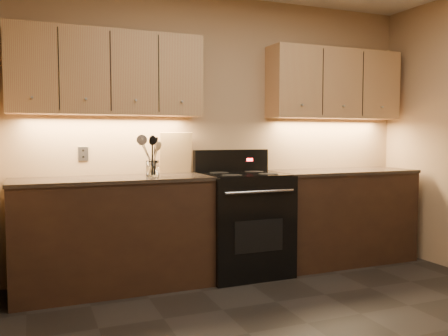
% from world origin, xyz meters
% --- Properties ---
extents(wall_back, '(4.00, 0.04, 2.60)m').
position_xyz_m(wall_back, '(0.00, 2.00, 1.30)').
color(wall_back, tan).
rests_on(wall_back, ground).
extents(counter_left, '(1.62, 0.62, 0.93)m').
position_xyz_m(counter_left, '(-1.10, 1.70, 0.47)').
color(counter_left, black).
rests_on(counter_left, ground).
extents(counter_right, '(1.46, 0.62, 0.93)m').
position_xyz_m(counter_right, '(1.18, 1.70, 0.47)').
color(counter_right, black).
rests_on(counter_right, ground).
extents(stove, '(0.76, 0.68, 1.14)m').
position_xyz_m(stove, '(0.08, 1.68, 0.48)').
color(stove, black).
rests_on(stove, ground).
extents(upper_cab_left, '(1.60, 0.30, 0.70)m').
position_xyz_m(upper_cab_left, '(-1.10, 1.85, 1.80)').
color(upper_cab_left, tan).
rests_on(upper_cab_left, wall_back).
extents(upper_cab_right, '(1.44, 0.30, 0.70)m').
position_xyz_m(upper_cab_right, '(1.18, 1.85, 1.80)').
color(upper_cab_right, tan).
rests_on(upper_cab_right, wall_back).
extents(outlet_plate, '(0.08, 0.01, 0.12)m').
position_xyz_m(outlet_plate, '(-1.30, 1.99, 1.12)').
color(outlet_plate, '#B2B5BA').
rests_on(outlet_plate, wall_back).
extents(utensil_crock, '(0.15, 0.15, 0.14)m').
position_xyz_m(utensil_crock, '(-0.77, 1.67, 0.99)').
color(utensil_crock, white).
rests_on(utensil_crock, counter_left).
extents(cutting_board, '(0.30, 0.10, 0.38)m').
position_xyz_m(cutting_board, '(-0.48, 1.96, 1.12)').
color(cutting_board, tan).
rests_on(cutting_board, counter_left).
extents(wooden_spoon, '(0.15, 0.07, 0.29)m').
position_xyz_m(wooden_spoon, '(-0.80, 1.66, 1.09)').
color(wooden_spoon, tan).
rests_on(wooden_spoon, utensil_crock).
extents(black_spoon, '(0.08, 0.18, 0.35)m').
position_xyz_m(black_spoon, '(-0.77, 1.69, 1.12)').
color(black_spoon, black).
rests_on(black_spoon, utensil_crock).
extents(black_turner, '(0.12, 0.12, 0.34)m').
position_xyz_m(black_turner, '(-0.76, 1.66, 1.11)').
color(black_turner, black).
rests_on(black_turner, utensil_crock).
extents(steel_spatula, '(0.24, 0.15, 0.35)m').
position_xyz_m(steel_spatula, '(-0.73, 1.69, 1.12)').
color(steel_spatula, silver).
rests_on(steel_spatula, utensil_crock).
extents(steel_skimmer, '(0.21, 0.16, 0.36)m').
position_xyz_m(steel_skimmer, '(-0.74, 1.66, 1.12)').
color(steel_skimmer, silver).
rests_on(steel_skimmer, utensil_crock).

